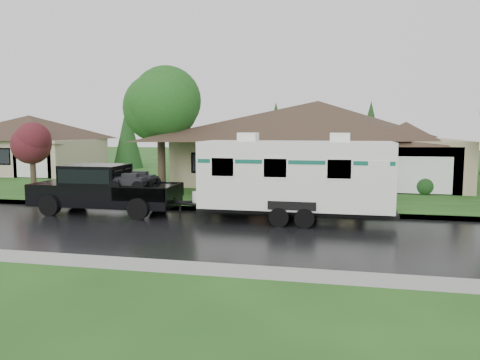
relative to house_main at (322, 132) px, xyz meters
name	(u,v)px	position (x,y,z in m)	size (l,w,h in m)	color
ground	(251,222)	(-2.29, -13.84, -3.59)	(140.00, 140.00, 0.00)	#214C18
road	(242,233)	(-2.29, -15.84, -3.59)	(140.00, 8.00, 0.01)	black
curb	(260,211)	(-2.29, -11.59, -3.52)	(140.00, 0.50, 0.15)	gray
lawn	(290,181)	(-2.29, 1.16, -3.52)	(140.00, 26.00, 0.15)	#214C18
house_main	(322,132)	(0.00, 0.00, 0.00)	(19.44, 10.80, 6.90)	tan
house_far	(31,139)	(-24.07, 2.02, -0.62)	(10.80, 8.64, 5.80)	tan
tree_left_green	(161,108)	(-9.06, -6.68, 1.49)	(4.29, 4.29, 7.11)	#382B1E
tree_red	(32,143)	(-16.80, -7.89, -0.58)	(2.50, 2.50, 4.14)	#382B1E
shrub_row	(313,183)	(-0.29, -4.54, -2.94)	(13.60, 1.00, 1.00)	#143814
pickup_truck	(103,187)	(-9.38, -13.18, -2.39)	(6.71, 2.55, 2.24)	black
travel_trailer	(295,175)	(-0.56, -13.18, -1.62)	(8.27, 2.91, 3.71)	white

